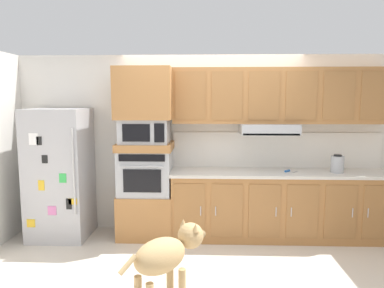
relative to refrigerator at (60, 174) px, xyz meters
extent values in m
plane|color=beige|center=(2.07, -0.68, -0.88)|extent=(9.60, 9.60, 0.00)
cube|color=silver|center=(2.07, 0.43, 0.37)|extent=(6.20, 0.12, 2.50)
cube|color=#ADADB2|center=(0.00, 0.00, 0.00)|extent=(0.76, 0.70, 1.76)
cylinder|color=silver|center=(0.33, -0.37, 0.10)|extent=(0.02, 0.02, 1.10)
cube|color=black|center=(0.25, -0.35, -0.32)|extent=(0.07, 0.01, 0.14)
cube|color=gold|center=(0.30, -0.35, -0.28)|extent=(0.11, 0.01, 0.08)
cube|color=black|center=(-0.10, -0.35, 0.49)|extent=(0.06, 0.01, 0.11)
cube|color=pink|center=(0.02, -0.35, -0.41)|extent=(0.11, 0.01, 0.12)
cube|color=green|center=(0.18, -0.35, 0.02)|extent=(0.09, 0.01, 0.12)
cube|color=gold|center=(-0.26, -0.35, -0.58)|extent=(0.11, 0.01, 0.11)
cube|color=black|center=(-0.04, -0.35, 0.26)|extent=(0.07, 0.01, 0.10)
cube|color=gold|center=(-0.10, -0.35, -0.08)|extent=(0.08, 0.01, 0.13)
cube|color=white|center=(-0.17, -0.35, 0.51)|extent=(0.12, 0.01, 0.15)
cube|color=#A8703D|center=(1.16, 0.07, -0.58)|extent=(0.74, 0.62, 0.60)
cube|color=#A8AAAF|center=(1.16, 0.07, 0.02)|extent=(0.70, 0.58, 0.60)
cube|color=black|center=(1.16, -0.23, -0.04)|extent=(0.49, 0.01, 0.30)
cube|color=black|center=(1.16, -0.23, 0.26)|extent=(0.60, 0.01, 0.09)
cylinder|color=#A8AAAF|center=(1.16, -0.25, 0.15)|extent=(0.56, 0.02, 0.02)
cube|color=#A8703D|center=(1.16, 0.07, 0.37)|extent=(0.74, 0.62, 0.10)
cube|color=#A8AAAF|center=(1.16, 0.07, 0.58)|extent=(0.64, 0.53, 0.32)
cube|color=black|center=(1.09, -0.20, 0.58)|extent=(0.35, 0.01, 0.22)
cube|color=black|center=(1.39, -0.20, 0.58)|extent=(0.13, 0.01, 0.24)
cube|color=#A8703D|center=(1.16, 0.07, 1.08)|extent=(0.74, 0.62, 0.68)
cube|color=#A8703D|center=(2.98, 0.07, -0.44)|extent=(2.89, 0.60, 0.88)
cube|color=#9A6738|center=(1.77, -0.24, -0.42)|extent=(0.40, 0.01, 0.70)
cylinder|color=#BCBCC1|center=(1.92, -0.25, -0.42)|extent=(0.01, 0.01, 0.12)
cube|color=#9A6738|center=(2.26, -0.24, -0.42)|extent=(0.40, 0.01, 0.70)
cylinder|color=#BCBCC1|center=(2.11, -0.25, -0.42)|extent=(0.01, 0.01, 0.12)
cube|color=#9A6738|center=(2.74, -0.24, -0.42)|extent=(0.40, 0.01, 0.70)
cylinder|color=#BCBCC1|center=(2.88, -0.25, -0.42)|extent=(0.01, 0.01, 0.12)
cube|color=#9A6738|center=(3.22, -0.24, -0.42)|extent=(0.40, 0.01, 0.70)
cylinder|color=#BCBCC1|center=(3.07, -0.25, -0.42)|extent=(0.01, 0.01, 0.12)
cube|color=#9A6738|center=(3.70, -0.24, -0.42)|extent=(0.40, 0.01, 0.70)
cylinder|color=#BCBCC1|center=(3.85, -0.25, -0.42)|extent=(0.01, 0.01, 0.12)
cube|color=#9A6738|center=(4.18, -0.24, -0.42)|extent=(0.40, 0.01, 0.70)
cylinder|color=#BCBCC1|center=(4.04, -0.25, -0.42)|extent=(0.01, 0.01, 0.12)
cube|color=beige|center=(2.98, 0.07, 0.02)|extent=(2.93, 0.64, 0.04)
cube|color=white|center=(2.98, 0.36, 0.29)|extent=(2.93, 0.02, 0.50)
cube|color=#A8703D|center=(2.98, 0.20, 1.05)|extent=(2.89, 0.34, 0.74)
cube|color=#A8AAAF|center=(2.82, 0.13, 0.61)|extent=(0.76, 0.48, 0.14)
cube|color=black|center=(2.82, -0.09, 0.55)|extent=(0.72, 0.04, 0.02)
cube|color=#9A6738|center=(1.77, 0.02, 1.05)|extent=(0.40, 0.01, 0.63)
cube|color=#9A6738|center=(2.26, 0.02, 1.05)|extent=(0.40, 0.01, 0.63)
cube|color=#9A6738|center=(2.74, 0.02, 1.05)|extent=(0.40, 0.01, 0.63)
cube|color=#9A6738|center=(3.22, 0.02, 1.05)|extent=(0.40, 0.01, 0.63)
cube|color=#9A6738|center=(3.70, 0.02, 1.05)|extent=(0.40, 0.01, 0.63)
cube|color=#9A6738|center=(4.18, 0.02, 1.05)|extent=(0.40, 0.01, 0.63)
cylinder|color=blue|center=(3.07, 0.03, 0.05)|extent=(0.09, 0.09, 0.03)
cylinder|color=silver|center=(3.15, -0.04, 0.05)|extent=(0.09, 0.09, 0.01)
cylinder|color=#A8AAAF|center=(3.72, 0.02, 0.15)|extent=(0.17, 0.17, 0.22)
cylinder|color=black|center=(3.72, 0.02, 0.27)|extent=(0.10, 0.10, 0.02)
ellipsoid|color=tan|center=(1.57, -1.66, -0.39)|extent=(0.60, 0.60, 0.31)
sphere|color=tan|center=(1.84, -1.39, -0.30)|extent=(0.25, 0.25, 0.25)
ellipsoid|color=olive|center=(1.92, -1.30, -0.33)|extent=(0.17, 0.17, 0.09)
cone|color=tan|center=(1.76, -1.35, -0.19)|extent=(0.07, 0.07, 0.08)
cone|color=tan|center=(1.89, -1.47, -0.19)|extent=(0.07, 0.07, 0.08)
cylinder|color=tan|center=(1.33, -1.91, -0.36)|extent=(0.16, 0.16, 0.14)
cylinder|color=tan|center=(1.64, -1.47, -0.71)|extent=(0.07, 0.07, 0.33)
cylinder|color=tan|center=(1.77, -1.59, -0.71)|extent=(0.07, 0.07, 0.33)
camera|label=1|loc=(1.97, -4.69, 1.01)|focal=33.41mm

